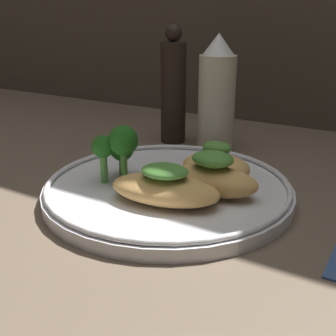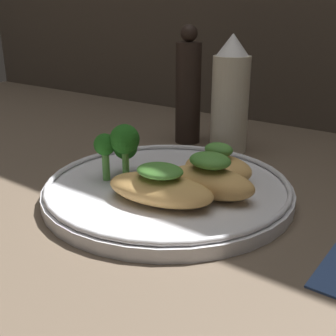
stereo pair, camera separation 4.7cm
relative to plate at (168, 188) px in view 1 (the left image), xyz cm
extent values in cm
cube|color=brown|center=(0.00, 0.00, -1.49)|extent=(180.00, 180.00, 1.00)
cylinder|color=silver|center=(0.00, 0.00, -0.29)|extent=(27.82, 27.82, 1.40)
torus|color=silver|center=(0.00, 0.00, 0.71)|extent=(27.22, 27.22, 0.60)
ellipsoid|color=tan|center=(2.12, -4.17, 1.80)|extent=(12.29, 7.68, 2.79)
ellipsoid|color=#478433|center=(2.12, -4.17, 3.82)|extent=(5.47, 4.69, 1.25)
ellipsoid|color=tan|center=(5.37, 0.44, 2.01)|extent=(10.32, 5.79, 3.20)
ellipsoid|color=#478433|center=(5.37, 0.44, 4.41)|extent=(4.77, 3.99, 1.62)
ellipsoid|color=tan|center=(3.80, 4.44, 1.88)|extent=(8.26, 6.08, 2.95)
ellipsoid|color=#478433|center=(3.80, 4.44, 4.13)|extent=(3.42, 2.78, 1.55)
cylinder|color=#569942|center=(-4.70, -1.80, 2.28)|extent=(0.74, 0.74, 3.74)
sphere|color=#1E5B19|center=(-4.70, -1.80, 5.33)|extent=(3.37, 3.37, 3.37)
cylinder|color=#569942|center=(-6.32, 0.13, 1.51)|extent=(0.78, 0.78, 2.21)
sphere|color=#1E5B19|center=(-6.32, 0.13, 3.63)|extent=(2.89, 2.89, 2.89)
cylinder|color=#569942|center=(-6.60, -3.06, 2.10)|extent=(0.84, 0.84, 3.38)
sphere|color=#1E5B19|center=(-6.60, -3.06, 4.67)|extent=(2.52, 2.52, 2.52)
cylinder|color=beige|center=(-3.02, 19.08, 5.95)|extent=(5.44, 5.44, 13.89)
cone|color=white|center=(-3.02, 19.08, 14.42)|extent=(4.62, 4.62, 3.06)
cylinder|color=black|center=(-10.41, 19.08, 6.74)|extent=(3.93, 3.93, 15.46)
sphere|color=black|center=(-10.41, 19.08, 15.75)|extent=(2.55, 2.55, 2.55)
camera|label=1|loc=(22.36, -37.56, 18.59)|focal=45.00mm
camera|label=2|loc=(26.22, -34.97, 18.59)|focal=45.00mm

